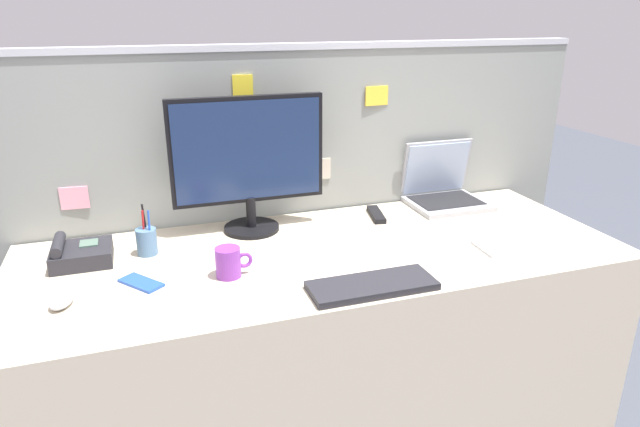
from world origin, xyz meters
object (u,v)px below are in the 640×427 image
object	(u,v)px
keyboard_main	(372,285)
cell_phone_blue_case	(141,283)
computer_mouse_right_hand	(61,300)
coffee_mug	(229,262)
pen_cup	(147,241)
laptop	(442,188)
cell_phone_silver_slab	(489,248)
cell_phone_white_slab	(189,305)
desktop_monitor	(248,157)
tv_remote	(376,214)
desk_phone	(80,254)

from	to	relation	value
keyboard_main	cell_phone_blue_case	xyz separation A→B (m)	(-0.65, 0.25, -0.01)
computer_mouse_right_hand	coffee_mug	bearing A→B (deg)	18.64
pen_cup	keyboard_main	bearing A→B (deg)	-37.25
laptop	cell_phone_silver_slab	bearing A→B (deg)	-101.32
keyboard_main	coffee_mug	size ratio (longest dim) A/B	3.27
pen_cup	cell_phone_white_slab	distance (m)	0.42
desktop_monitor	computer_mouse_right_hand	size ratio (longest dim) A/B	5.58
laptop	computer_mouse_right_hand	xyz separation A→B (m)	(-1.46, -0.45, -0.05)
cell_phone_blue_case	cell_phone_silver_slab	bearing A→B (deg)	-43.75
laptop	cell_phone_silver_slab	distance (m)	0.51
pen_cup	tv_remote	size ratio (longest dim) A/B	1.03
desktop_monitor	desk_phone	size ratio (longest dim) A/B	2.97
pen_cup	cell_phone_blue_case	xyz separation A→B (m)	(-0.03, -0.22, -0.04)
desk_phone	cell_phone_white_slab	distance (m)	0.51
desktop_monitor	computer_mouse_right_hand	bearing A→B (deg)	-147.35
keyboard_main	pen_cup	xyz separation A→B (m)	(-0.62, 0.47, 0.04)
pen_cup	cell_phone_white_slab	bearing A→B (deg)	-77.00
laptop	cell_phone_blue_case	xyz separation A→B (m)	(-1.25, -0.38, -0.06)
desktop_monitor	desk_phone	distance (m)	0.65
desk_phone	pen_cup	bearing A→B (deg)	0.58
desktop_monitor	cell_phone_white_slab	world-z (taller)	desktop_monitor
tv_remote	computer_mouse_right_hand	bearing A→B (deg)	-150.36
cell_phone_blue_case	cell_phone_white_slab	xyz separation A→B (m)	(0.12, -0.18, 0.00)
laptop	cell_phone_silver_slab	world-z (taller)	laptop
desktop_monitor	keyboard_main	size ratio (longest dim) A/B	1.47
computer_mouse_right_hand	coffee_mug	size ratio (longest dim) A/B	0.86
laptop	cell_phone_white_slab	bearing A→B (deg)	-153.31
laptop	coffee_mug	bearing A→B (deg)	-157.24
coffee_mug	cell_phone_white_slab	bearing A→B (deg)	-132.64
desktop_monitor	cell_phone_blue_case	distance (m)	0.60
keyboard_main	tv_remote	bearing A→B (deg)	65.21
keyboard_main	cell_phone_white_slab	size ratio (longest dim) A/B	3.01
desktop_monitor	keyboard_main	world-z (taller)	desktop_monitor
desk_phone	tv_remote	size ratio (longest dim) A/B	1.10
desktop_monitor	pen_cup	world-z (taller)	desktop_monitor
cell_phone_blue_case	tv_remote	xyz separation A→B (m)	(0.91, 0.31, 0.01)
desk_phone	computer_mouse_right_hand	world-z (taller)	desk_phone
pen_cup	coffee_mug	distance (m)	0.35
desk_phone	tv_remote	xyz separation A→B (m)	(1.09, 0.09, -0.02)
computer_mouse_right_hand	cell_phone_blue_case	world-z (taller)	computer_mouse_right_hand
desk_phone	tv_remote	bearing A→B (deg)	4.55
desk_phone	tv_remote	world-z (taller)	desk_phone
cell_phone_blue_case	cell_phone_white_slab	distance (m)	0.22
cell_phone_silver_slab	laptop	bearing A→B (deg)	81.46
coffee_mug	computer_mouse_right_hand	bearing A→B (deg)	-176.08
desktop_monitor	laptop	xyz separation A→B (m)	(0.84, 0.05, -0.22)
tv_remote	coffee_mug	world-z (taller)	coffee_mug
desktop_monitor	keyboard_main	xyz separation A→B (m)	(0.24, -0.58, -0.27)
desk_phone	cell_phone_white_slab	size ratio (longest dim) A/B	1.49
keyboard_main	cell_phone_white_slab	world-z (taller)	keyboard_main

